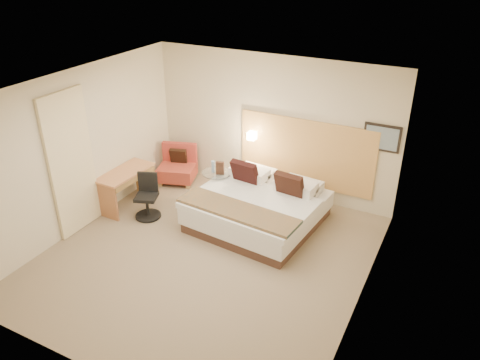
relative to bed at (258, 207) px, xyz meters
The scene contains 19 objects.
floor 1.34m from the bed, 103.88° to the right, with size 4.80×5.00×0.02m, color #7A6852.
ceiling 2.72m from the bed, 103.88° to the right, with size 4.80×5.00×0.02m, color white.
wall_back 1.64m from the bed, 104.08° to the left, with size 4.80×0.02×2.70m, color beige.
wall_front 3.92m from the bed, 94.73° to the right, with size 4.80×0.02×2.70m, color beige.
wall_left 3.17m from the bed, 155.09° to the right, with size 0.02×5.00×2.70m, color beige.
wall_right 2.66m from the bed, 31.07° to the right, with size 0.02×5.00×2.70m, color beige.
headboard_panel 1.41m from the bed, 72.18° to the left, with size 2.60×0.04×1.30m, color tan.
art_frame 2.40m from the bed, 35.45° to the left, with size 0.62×0.03×0.47m, color black.
art_canvas 2.39m from the bed, 35.01° to the left, with size 0.54×0.01×0.39m, color gray.
lamp_arm 1.57m from the bed, 119.81° to the left, with size 0.02×0.02×0.12m, color silver.
lamp_shade 1.52m from the bed, 121.15° to the left, with size 0.15×0.15×0.15m, color beige.
curtain 3.20m from the bed, 150.47° to the right, with size 0.06×0.90×2.42m, color beige.
bottle_a 1.21m from the bed, 163.15° to the left, with size 0.07×0.07×0.22m, color #89B1D4.
menu_folder 1.07m from the bed, 161.40° to the left, with size 0.14×0.06×0.25m, color #3A2218.
bed is the anchor object (origin of this frame).
lounge_chair 2.30m from the bed, 161.16° to the left, with size 0.88×0.82×0.76m.
side_table 1.08m from the bed, 161.43° to the left, with size 0.70×0.70×0.62m.
desk 2.50m from the bed, 167.44° to the right, with size 0.56×1.15×0.71m.
desk_chair 1.99m from the bed, 159.99° to the right, with size 0.59×0.59×0.81m.
Camera 1 is at (3.22, -5.13, 4.47)m, focal length 35.00 mm.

